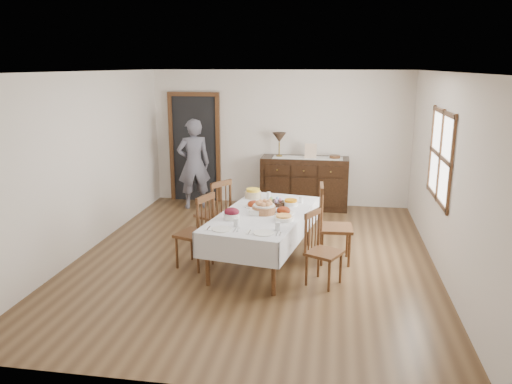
# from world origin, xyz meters

# --- Properties ---
(ground) EXTENTS (6.00, 6.00, 0.00)m
(ground) POSITION_xyz_m (0.00, 0.00, 0.00)
(ground) COLOR brown
(room_shell) EXTENTS (5.02, 6.02, 2.65)m
(room_shell) POSITION_xyz_m (-0.15, 0.42, 1.64)
(room_shell) COLOR white
(room_shell) RESTS_ON ground
(dining_table) EXTENTS (1.45, 2.30, 0.74)m
(dining_table) POSITION_xyz_m (0.15, -0.18, 0.65)
(dining_table) COLOR silver
(dining_table) RESTS_ON ground
(chair_left_near) EXTENTS (0.55, 0.55, 1.03)m
(chair_left_near) POSITION_xyz_m (-0.71, -0.45, 0.52)
(chair_left_near) COLOR #4F2F19
(chair_left_near) RESTS_ON ground
(chair_left_far) EXTENTS (0.59, 0.59, 1.03)m
(chair_left_far) POSITION_xyz_m (-0.68, 0.44, 0.52)
(chair_left_far) COLOR #4F2F19
(chair_left_far) RESTS_ON ground
(chair_right_near) EXTENTS (0.52, 0.52, 0.94)m
(chair_right_near) POSITION_xyz_m (0.95, -0.71, 0.47)
(chair_right_near) COLOR #4F2F19
(chair_right_near) RESTS_ON ground
(chair_right_far) EXTENTS (0.48, 0.48, 1.10)m
(chair_right_far) POSITION_xyz_m (1.07, 0.05, 0.56)
(chair_right_far) COLOR #4F2F19
(chair_right_far) RESTS_ON ground
(sideboard) EXTENTS (1.65, 0.59, 0.99)m
(sideboard) POSITION_xyz_m (0.52, 2.72, 0.50)
(sideboard) COLOR black
(sideboard) RESTS_ON ground
(person) EXTENTS (0.67, 0.57, 1.84)m
(person) POSITION_xyz_m (-1.57, 2.40, 0.92)
(person) COLOR #595866
(person) RESTS_ON ground
(bread_basket) EXTENTS (0.32, 0.32, 0.18)m
(bread_basket) POSITION_xyz_m (0.16, -0.20, 0.81)
(bread_basket) COLOR #98613B
(bread_basket) RESTS_ON dining_table
(egg_basket) EXTENTS (0.28, 0.28, 0.11)m
(egg_basket) POSITION_xyz_m (0.26, 0.23, 0.77)
(egg_basket) COLOR black
(egg_basket) RESTS_ON dining_table
(ham_platter_a) EXTENTS (0.27, 0.27, 0.11)m
(ham_platter_a) POSITION_xyz_m (-0.03, 0.08, 0.77)
(ham_platter_a) COLOR white
(ham_platter_a) RESTS_ON dining_table
(ham_platter_b) EXTENTS (0.28, 0.28, 0.11)m
(ham_platter_b) POSITION_xyz_m (0.42, -0.16, 0.77)
(ham_platter_b) COLOR white
(ham_platter_b) RESTS_ON dining_table
(beet_bowl) EXTENTS (0.21, 0.21, 0.15)m
(beet_bowl) POSITION_xyz_m (-0.22, -0.53, 0.80)
(beet_bowl) COLOR white
(beet_bowl) RESTS_ON dining_table
(carrot_bowl) EXTENTS (0.20, 0.20, 0.09)m
(carrot_bowl) POSITION_xyz_m (0.48, 0.25, 0.78)
(carrot_bowl) COLOR white
(carrot_bowl) RESTS_ON dining_table
(pineapple_bowl) EXTENTS (0.24, 0.24, 0.14)m
(pineapple_bowl) POSITION_xyz_m (-0.12, 0.57, 0.80)
(pineapple_bowl) COLOR tan
(pineapple_bowl) RESTS_ON dining_table
(casserole_dish) EXTENTS (0.26, 0.26, 0.07)m
(casserole_dish) POSITION_xyz_m (0.46, -0.47, 0.77)
(casserole_dish) COLOR white
(casserole_dish) RESTS_ON dining_table
(butter_dish) EXTENTS (0.15, 0.11, 0.07)m
(butter_dish) POSITION_xyz_m (0.04, -0.31, 0.77)
(butter_dish) COLOR white
(butter_dish) RESTS_ON dining_table
(setting_left) EXTENTS (0.44, 0.31, 0.10)m
(setting_left) POSITION_xyz_m (-0.20, -0.92, 0.76)
(setting_left) COLOR white
(setting_left) RESTS_ON dining_table
(setting_right) EXTENTS (0.44, 0.31, 0.10)m
(setting_right) POSITION_xyz_m (0.32, -0.98, 0.76)
(setting_right) COLOR white
(setting_right) RESTS_ON dining_table
(glass_far_a) EXTENTS (0.06, 0.06, 0.10)m
(glass_far_a) POSITION_xyz_m (0.12, 0.56, 0.79)
(glass_far_a) COLOR silver
(glass_far_a) RESTS_ON dining_table
(glass_far_b) EXTENTS (0.06, 0.06, 0.09)m
(glass_far_b) POSITION_xyz_m (0.62, 0.41, 0.78)
(glass_far_b) COLOR silver
(glass_far_b) RESTS_ON dining_table
(runner) EXTENTS (1.30, 0.35, 0.01)m
(runner) POSITION_xyz_m (0.57, 2.68, 0.99)
(runner) COLOR white
(runner) RESTS_ON sideboard
(table_lamp) EXTENTS (0.26, 0.26, 0.46)m
(table_lamp) POSITION_xyz_m (0.02, 2.72, 1.34)
(table_lamp) COLOR brown
(table_lamp) RESTS_ON sideboard
(picture_frame) EXTENTS (0.22, 0.08, 0.28)m
(picture_frame) POSITION_xyz_m (0.62, 2.62, 1.13)
(picture_frame) COLOR beige
(picture_frame) RESTS_ON sideboard
(deco_bowl) EXTENTS (0.20, 0.20, 0.06)m
(deco_bowl) POSITION_xyz_m (1.07, 2.69, 1.02)
(deco_bowl) COLOR #4F2F19
(deco_bowl) RESTS_ON sideboard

